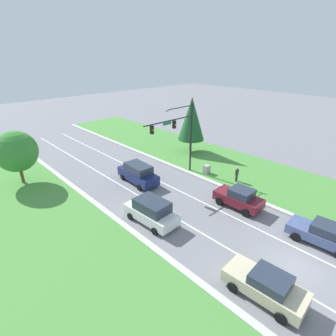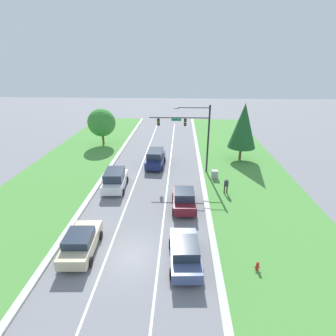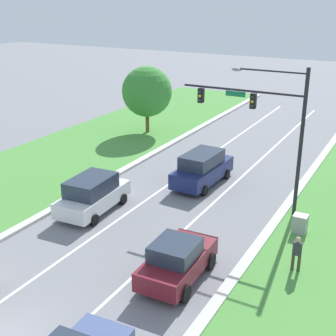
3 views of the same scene
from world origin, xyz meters
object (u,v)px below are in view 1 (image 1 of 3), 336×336
object	(u,v)px
slate_blue_sedan	(324,234)
oak_near_left_tree	(16,151)
white_suv	(151,211)
burgundy_sedan	(239,198)
utility_cabinet	(207,169)
traffic_signal_mast	(179,130)
pedestrian	(237,174)
champagne_sedan	(266,285)
navy_suv	(138,173)
conifer_near_right_tree	(191,119)

from	to	relation	value
slate_blue_sedan	oak_near_left_tree	xyz separation A→B (m)	(-12.59, 25.43, 2.72)
slate_blue_sedan	white_suv	bearing A→B (deg)	120.82
burgundy_sedan	utility_cabinet	xyz separation A→B (m)	(3.51, 6.49, -0.41)
traffic_signal_mast	oak_near_left_tree	bearing A→B (deg)	143.04
utility_cabinet	pedestrian	world-z (taller)	pedestrian
burgundy_sedan	pedestrian	xyz separation A→B (m)	(4.21, 2.96, 0.01)
white_suv	oak_near_left_tree	bearing A→B (deg)	106.81
champagne_sedan	utility_cabinet	size ratio (longest dim) A/B	4.51
slate_blue_sedan	navy_suv	bearing A→B (deg)	98.55
utility_cabinet	pedestrian	bearing A→B (deg)	-78.69
utility_cabinet	oak_near_left_tree	bearing A→B (deg)	143.31
conifer_near_right_tree	traffic_signal_mast	bearing A→B (deg)	-147.49
champagne_sedan	slate_blue_sedan	xyz separation A→B (m)	(7.19, -0.67, 0.02)
conifer_near_right_tree	utility_cabinet	bearing A→B (deg)	-123.40
white_suv	utility_cabinet	world-z (taller)	white_suv
slate_blue_sedan	champagne_sedan	bearing A→B (deg)	171.50
champagne_sedan	white_suv	distance (m)	9.95
burgundy_sedan	conifer_near_right_tree	xyz separation A→B (m)	(7.56, 12.63, 3.78)
slate_blue_sedan	white_suv	xyz separation A→B (m)	(-7.16, 10.61, 0.15)
burgundy_sedan	oak_near_left_tree	world-z (taller)	oak_near_left_tree
conifer_near_right_tree	champagne_sedan	bearing A→B (deg)	-127.87
pedestrian	oak_near_left_tree	bearing A→B (deg)	-49.34
slate_blue_sedan	burgundy_sedan	xyz separation A→B (m)	(-0.02, 6.97, 0.07)
slate_blue_sedan	pedestrian	world-z (taller)	slate_blue_sedan
champagne_sedan	white_suv	bearing A→B (deg)	86.87
white_suv	oak_near_left_tree	xyz separation A→B (m)	(-5.43, 14.82, 2.57)
traffic_signal_mast	pedestrian	world-z (taller)	traffic_signal_mast
burgundy_sedan	utility_cabinet	size ratio (longest dim) A/B	4.22
traffic_signal_mast	oak_near_left_tree	size ratio (longest dim) A/B	1.40
champagne_sedan	pedestrian	bearing A→B (deg)	36.17
champagne_sedan	slate_blue_sedan	distance (m)	7.22
white_suv	burgundy_sedan	distance (m)	8.02
white_suv	pedestrian	size ratio (longest dim) A/B	2.85
traffic_signal_mast	utility_cabinet	distance (m)	5.75
champagne_sedan	slate_blue_sedan	bearing A→B (deg)	-8.28
navy_suv	conifer_near_right_tree	distance (m)	11.94
traffic_signal_mast	pedestrian	distance (m)	7.69
navy_suv	oak_near_left_tree	distance (m)	12.55
navy_suv	white_suv	distance (m)	7.42
white_suv	burgundy_sedan	world-z (taller)	white_suv
pedestrian	traffic_signal_mast	bearing A→B (deg)	-64.75
champagne_sedan	conifer_near_right_tree	bearing A→B (deg)	49.15
navy_suv	oak_near_left_tree	size ratio (longest dim) A/B	0.91
slate_blue_sedan	utility_cabinet	xyz separation A→B (m)	(3.49, 13.46, -0.35)
utility_cabinet	slate_blue_sedan	bearing A→B (deg)	-104.52
traffic_signal_mast	oak_near_left_tree	distance (m)	16.88
traffic_signal_mast	navy_suv	bearing A→B (deg)	158.13
champagne_sedan	burgundy_sedan	bearing A→B (deg)	38.36
burgundy_sedan	white_suv	bearing A→B (deg)	151.27
traffic_signal_mast	navy_suv	xyz separation A→B (m)	(-4.39, 1.76, -4.21)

